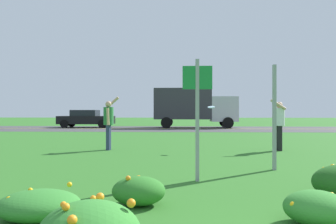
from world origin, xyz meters
name	(u,v)px	position (x,y,z in m)	size (l,w,h in m)	color
ground_plane	(218,145)	(0.00, 12.31, 0.00)	(120.00, 120.00, 0.00)	#2D6B23
highway_strip	(202,129)	(0.00, 24.62, 0.00)	(120.00, 8.41, 0.01)	#424244
highway_center_stripe	(202,129)	(0.00, 24.62, 0.01)	(120.00, 0.16, 0.00)	yellow
daylily_clump_mid_center	(139,191)	(-2.00, 3.47, 0.20)	(0.75, 0.66, 0.44)	#2D7526
daylily_clump_mid_right	(39,205)	(-3.13, 2.79, 0.18)	(1.02, 0.88, 0.38)	#337F2D
daylily_clump_front_center	(316,208)	(0.17, 2.75, 0.20)	(0.75, 0.70, 0.40)	#337F2D
sign_post_near_path	(197,107)	(-1.11, 5.16, 1.41)	(0.56, 0.10, 2.31)	#93969B
sign_post_by_roadside	(274,117)	(0.68, 6.49, 1.19)	(0.07, 0.10, 2.38)	#93969B
person_thrower_green_shirt	(109,120)	(-3.95, 10.22, 1.01)	(0.50, 0.49, 1.85)	#287038
person_catcher_white_shirt	(279,121)	(1.84, 10.29, 0.99)	(0.52, 0.49, 1.74)	silver
frisbee_pale_blue	(211,107)	(-0.46, 10.10, 1.47)	(0.25, 0.24, 0.10)	#ADD6E5
car_black_center_left	(86,119)	(-9.54, 26.51, 0.74)	(4.50, 2.00, 1.45)	black
box_truck_silver	(194,106)	(-0.59, 26.51, 1.80)	(6.70, 2.46, 3.20)	#B7BABF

